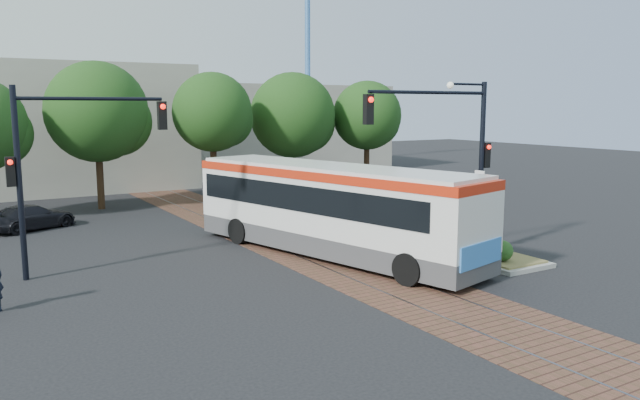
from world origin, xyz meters
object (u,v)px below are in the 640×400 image
at_px(city_bus, 330,205).
at_px(parked_car, 31,217).
at_px(signal_pole_main, 457,141).
at_px(signal_pole_left, 57,155).
at_px(traffic_island, 475,246).

xyz_separation_m(city_bus, parked_car, (-8.71, 10.75, -1.27)).
distance_m(signal_pole_main, parked_car, 18.52).
bearing_deg(signal_pole_left, parked_car, 89.77).
relative_size(traffic_island, parked_car, 1.36).
bearing_deg(city_bus, parked_car, 114.93).
bearing_deg(parked_car, traffic_island, -160.57).
relative_size(signal_pole_left, parked_car, 1.57).
xyz_separation_m(city_bus, signal_pole_main, (3.48, -2.71, 2.33)).
distance_m(signal_pole_main, signal_pole_left, 13.14).
bearing_deg(signal_pole_left, city_bus, -13.44).
xyz_separation_m(city_bus, signal_pole_left, (-8.75, 2.09, 2.04)).
distance_m(city_bus, traffic_island, 5.46).
bearing_deg(city_bus, traffic_island, -46.36).
bearing_deg(signal_pole_left, signal_pole_main, -21.45).
xyz_separation_m(city_bus, traffic_island, (4.44, -2.80, -1.50)).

